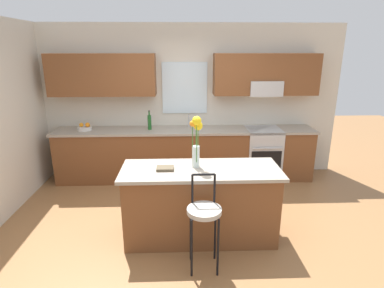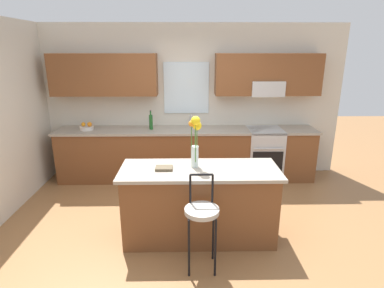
{
  "view_description": "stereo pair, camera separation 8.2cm",
  "coord_description": "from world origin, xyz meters",
  "px_view_note": "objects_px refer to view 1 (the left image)",
  "views": [
    {
      "loc": [
        -0.08,
        -3.61,
        2.28
      ],
      "look_at": [
        0.08,
        0.55,
        1.0
      ],
      "focal_mm": 29.19,
      "sensor_mm": 36.0,
      "label": 1
    },
    {
      "loc": [
        0.0,
        -3.61,
        2.28
      ],
      "look_at": [
        0.08,
        0.55,
        1.0
      ],
      "focal_mm": 29.19,
      "sensor_mm": 36.0,
      "label": 2
    }
  ],
  "objects_px": {
    "bar_stool_near": "(204,215)",
    "flower_vase": "(196,136)",
    "kitchen_island": "(200,203)",
    "fruit_bowl_oranges": "(85,128)",
    "oven_range": "(262,153)",
    "bottle_olive_oil": "(149,122)",
    "cookbook": "(165,168)"
  },
  "relations": [
    {
      "from": "cookbook",
      "to": "fruit_bowl_oranges",
      "type": "bearing_deg",
      "value": 127.84
    },
    {
      "from": "kitchen_island",
      "to": "cookbook",
      "type": "xyz_separation_m",
      "value": [
        -0.42,
        -0.02,
        0.47
      ]
    },
    {
      "from": "kitchen_island",
      "to": "oven_range",
      "type": "bearing_deg",
      "value": 56.4
    },
    {
      "from": "kitchen_island",
      "to": "bottle_olive_oil",
      "type": "xyz_separation_m",
      "value": [
        -0.77,
        1.88,
        0.59
      ]
    },
    {
      "from": "bar_stool_near",
      "to": "bottle_olive_oil",
      "type": "relative_size",
      "value": 3.11
    },
    {
      "from": "kitchen_island",
      "to": "bar_stool_near",
      "type": "bearing_deg",
      "value": -90.0
    },
    {
      "from": "flower_vase",
      "to": "oven_range",
      "type": "bearing_deg",
      "value": 54.48
    },
    {
      "from": "bar_stool_near",
      "to": "flower_vase",
      "type": "relative_size",
      "value": 1.65
    },
    {
      "from": "bar_stool_near",
      "to": "flower_vase",
      "type": "height_order",
      "value": "flower_vase"
    },
    {
      "from": "bar_stool_near",
      "to": "bottle_olive_oil",
      "type": "distance_m",
      "value": 2.61
    },
    {
      "from": "oven_range",
      "to": "cookbook",
      "type": "relative_size",
      "value": 4.6
    },
    {
      "from": "kitchen_island",
      "to": "fruit_bowl_oranges",
      "type": "relative_size",
      "value": 7.86
    },
    {
      "from": "bar_stool_near",
      "to": "cookbook",
      "type": "relative_size",
      "value": 5.21
    },
    {
      "from": "cookbook",
      "to": "fruit_bowl_oranges",
      "type": "height_order",
      "value": "fruit_bowl_oranges"
    },
    {
      "from": "bar_stool_near",
      "to": "flower_vase",
      "type": "distance_m",
      "value": 0.91
    },
    {
      "from": "fruit_bowl_oranges",
      "to": "cookbook",
      "type": "bearing_deg",
      "value": -52.16
    },
    {
      "from": "oven_range",
      "to": "flower_vase",
      "type": "height_order",
      "value": "flower_vase"
    },
    {
      "from": "flower_vase",
      "to": "fruit_bowl_oranges",
      "type": "height_order",
      "value": "flower_vase"
    },
    {
      "from": "kitchen_island",
      "to": "cookbook",
      "type": "distance_m",
      "value": 0.63
    },
    {
      "from": "oven_range",
      "to": "bottle_olive_oil",
      "type": "relative_size",
      "value": 2.74
    },
    {
      "from": "flower_vase",
      "to": "fruit_bowl_oranges",
      "type": "xyz_separation_m",
      "value": [
        -1.84,
        1.83,
        -0.34
      ]
    },
    {
      "from": "oven_range",
      "to": "flower_vase",
      "type": "xyz_separation_m",
      "value": [
        -1.29,
        -1.8,
        0.84
      ]
    },
    {
      "from": "flower_vase",
      "to": "bottle_olive_oil",
      "type": "relative_size",
      "value": 1.88
    },
    {
      "from": "bar_stool_near",
      "to": "fruit_bowl_oranges",
      "type": "relative_size",
      "value": 4.34
    },
    {
      "from": "fruit_bowl_oranges",
      "to": "bottle_olive_oil",
      "type": "xyz_separation_m",
      "value": [
        1.12,
        -0.0,
        0.09
      ]
    },
    {
      "from": "flower_vase",
      "to": "kitchen_island",
      "type": "bearing_deg",
      "value": -46.98
    },
    {
      "from": "cookbook",
      "to": "fruit_bowl_oranges",
      "type": "distance_m",
      "value": 2.4
    },
    {
      "from": "cookbook",
      "to": "bottle_olive_oil",
      "type": "distance_m",
      "value": 1.93
    },
    {
      "from": "kitchen_island",
      "to": "flower_vase",
      "type": "bearing_deg",
      "value": 133.02
    },
    {
      "from": "bar_stool_near",
      "to": "oven_range",
      "type": "bearing_deg",
      "value": 63.06
    },
    {
      "from": "fruit_bowl_oranges",
      "to": "kitchen_island",
      "type": "bearing_deg",
      "value": -44.82
    },
    {
      "from": "flower_vase",
      "to": "cookbook",
      "type": "distance_m",
      "value": 0.52
    }
  ]
}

